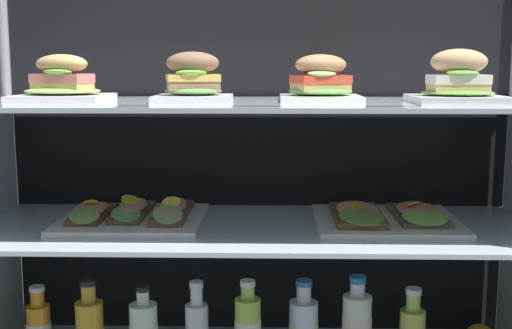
# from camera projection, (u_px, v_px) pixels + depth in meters

# --- Properties ---
(case_frame) EXTENTS (1.39, 0.51, 0.99)m
(case_frame) POSITION_uv_depth(u_px,v_px,m) (258.00, 158.00, 1.72)
(case_frame) COLOR gray
(case_frame) RESTS_ON ground
(riser_lower_tier) EXTENTS (1.33, 0.45, 0.34)m
(riser_lower_tier) POSITION_uv_depth(u_px,v_px,m) (256.00, 299.00, 1.61)
(riser_lower_tier) COLOR silver
(riser_lower_tier) RESTS_ON case_base_deck
(shelf_lower_glass) EXTENTS (1.34, 0.46, 0.01)m
(shelf_lower_glass) POSITION_uv_depth(u_px,v_px,m) (256.00, 228.00, 1.58)
(shelf_lower_glass) COLOR silver
(shelf_lower_glass) RESTS_ON riser_lower_tier
(riser_upper_tier) EXTENTS (1.33, 0.45, 0.28)m
(riser_upper_tier) POSITION_uv_depth(u_px,v_px,m) (256.00, 167.00, 1.56)
(riser_upper_tier) COLOR silver
(riser_upper_tier) RESTS_ON shelf_lower_glass
(shelf_upper_glass) EXTENTS (1.34, 0.46, 0.01)m
(shelf_upper_glass) POSITION_uv_depth(u_px,v_px,m) (256.00, 104.00, 1.54)
(shelf_upper_glass) COLOR silver
(shelf_upper_glass) RESTS_ON riser_upper_tier
(plated_roll_sandwich_far_left) EXTENTS (0.20, 0.20, 0.11)m
(plated_roll_sandwich_far_left) POSITION_uv_depth(u_px,v_px,m) (62.00, 86.00, 1.52)
(plated_roll_sandwich_far_left) COLOR white
(plated_roll_sandwich_far_left) RESTS_ON shelf_upper_glass
(plated_roll_sandwich_near_right_corner) EXTENTS (0.17, 0.17, 0.11)m
(plated_roll_sandwich_near_right_corner) POSITION_uv_depth(u_px,v_px,m) (193.00, 83.00, 1.52)
(plated_roll_sandwich_near_right_corner) COLOR white
(plated_roll_sandwich_near_right_corner) RESTS_ON shelf_upper_glass
(plated_roll_sandwich_left_of_center) EXTENTS (0.19, 0.19, 0.11)m
(plated_roll_sandwich_left_of_center) POSITION_uv_depth(u_px,v_px,m) (321.00, 83.00, 1.56)
(plated_roll_sandwich_left_of_center) COLOR white
(plated_roll_sandwich_left_of_center) RESTS_ON shelf_upper_glass
(plated_roll_sandwich_far_right) EXTENTS (0.20, 0.20, 0.12)m
(plated_roll_sandwich_far_right) POSITION_uv_depth(u_px,v_px,m) (458.00, 84.00, 1.48)
(plated_roll_sandwich_far_right) COLOR white
(plated_roll_sandwich_far_right) RESTS_ON shelf_upper_glass
(open_sandwich_tray_mid_right) EXTENTS (0.34, 0.32, 0.06)m
(open_sandwich_tray_mid_right) POSITION_uv_depth(u_px,v_px,m) (134.00, 215.00, 1.61)
(open_sandwich_tray_mid_right) COLOR white
(open_sandwich_tray_mid_right) RESTS_ON shelf_lower_glass
(open_sandwich_tray_far_left) EXTENTS (0.34, 0.32, 0.05)m
(open_sandwich_tray_far_left) POSITION_uv_depth(u_px,v_px,m) (387.00, 217.00, 1.60)
(open_sandwich_tray_far_left) COLOR white
(open_sandwich_tray_far_left) RESTS_ON shelf_lower_glass
(juice_bottle_back_left) EXTENTS (0.07, 0.07, 0.23)m
(juice_bottle_back_left) POSITION_uv_depth(u_px,v_px,m) (357.00, 328.00, 1.62)
(juice_bottle_back_left) COLOR white
(juice_bottle_back_left) RESTS_ON case_base_deck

